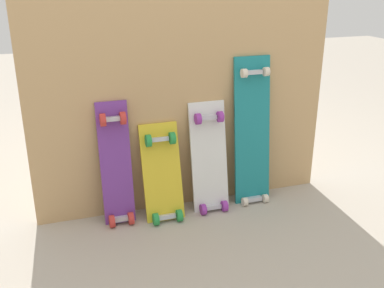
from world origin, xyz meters
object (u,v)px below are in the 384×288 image
Objects in this scene: skateboard_yellow at (163,178)px; skateboard_purple at (116,169)px; skateboard_teal at (252,137)px; skateboard_white at (210,162)px.

skateboard_purple is at bearing 172.78° from skateboard_yellow.
skateboard_yellow is at bearing -176.24° from skateboard_teal.
skateboard_purple reaches higher than skateboard_white.
skateboard_yellow is 0.29m from skateboard_white.
skateboard_teal is (0.28, 0.02, 0.12)m from skateboard_white.
skateboard_teal is at bearing 3.72° from skateboard_white.
skateboard_yellow is 0.59m from skateboard_teal.
skateboard_teal is (0.57, 0.04, 0.17)m from skateboard_yellow.
skateboard_yellow is at bearing -7.22° from skateboard_purple.
skateboard_purple is 0.54m from skateboard_white.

